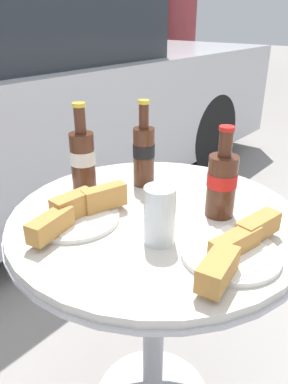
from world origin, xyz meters
The scene contains 8 objects.
bistro_table centered at (0.00, 0.00, 0.56)m, with size 0.74×0.74×0.71m.
cola_bottle_left centered at (0.10, -0.12, 0.80)m, with size 0.07×0.07×0.23m.
cola_bottle_right centered at (0.12, 0.14, 0.80)m, with size 0.06×0.06×0.25m.
cola_bottle_center centered at (-0.03, 0.23, 0.81)m, with size 0.07×0.07×0.25m.
drinking_glass centered at (-0.09, -0.08, 0.77)m, with size 0.07×0.07×0.13m.
lunch_plate_near centered at (-0.15, 0.12, 0.73)m, with size 0.28×0.22×0.07m.
lunch_plate_far centered at (-0.05, -0.24, 0.73)m, with size 0.31×0.21×0.06m.
pedestrian centered at (3.18, 2.11, 0.90)m, with size 0.33×0.33×1.60m.
Camera 1 is at (-0.65, -0.50, 1.16)m, focal length 35.00 mm.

